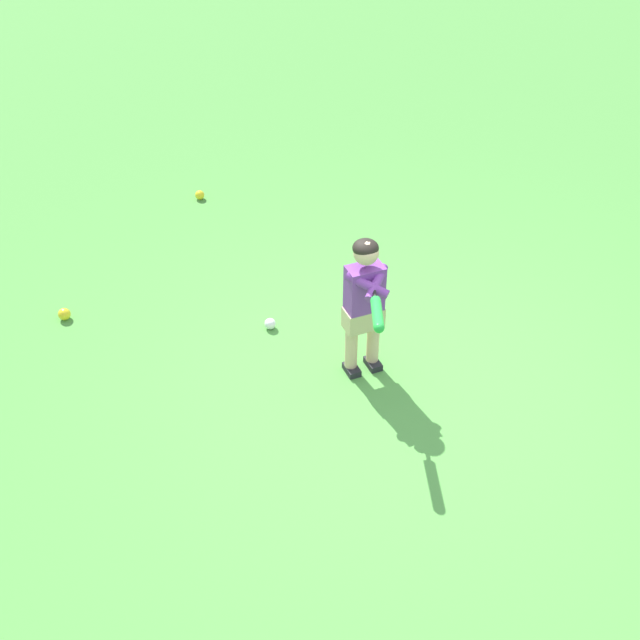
{
  "coord_description": "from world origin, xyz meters",
  "views": [
    {
      "loc": [
        -3.95,
        0.73,
        3.77
      ],
      "look_at": [
        0.3,
        0.51,
        0.45
      ],
      "focal_mm": 43.9,
      "sensor_mm": 36.0,
      "label": 1
    }
  ],
  "objects_px": {
    "child_batter": "(365,298)",
    "play_ball_by_bucket": "(270,324)",
    "play_ball_midfield": "(64,314)",
    "play_ball_far_right": "(200,195)"
  },
  "relations": [
    {
      "from": "child_batter",
      "to": "play_ball_by_bucket",
      "type": "bearing_deg",
      "value": 51.88
    },
    {
      "from": "child_batter",
      "to": "play_ball_far_right",
      "type": "bearing_deg",
      "value": 27.58
    },
    {
      "from": "child_batter",
      "to": "play_ball_midfield",
      "type": "xyz_separation_m",
      "value": [
        0.72,
        2.27,
        -0.6
      ]
    },
    {
      "from": "child_batter",
      "to": "play_ball_by_bucket",
      "type": "xyz_separation_m",
      "value": [
        0.52,
        0.66,
        -0.61
      ]
    },
    {
      "from": "child_batter",
      "to": "play_ball_midfield",
      "type": "relative_size",
      "value": 11.11
    },
    {
      "from": "play_ball_far_right",
      "to": "play_ball_midfield",
      "type": "bearing_deg",
      "value": 153.71
    },
    {
      "from": "play_ball_midfield",
      "to": "play_ball_far_right",
      "type": "bearing_deg",
      "value": -26.29
    },
    {
      "from": "play_ball_far_right",
      "to": "play_ball_by_bucket",
      "type": "bearing_deg",
      "value": -161.61
    },
    {
      "from": "child_batter",
      "to": "play_ball_midfield",
      "type": "height_order",
      "value": "child_batter"
    },
    {
      "from": "child_batter",
      "to": "play_ball_far_right",
      "type": "height_order",
      "value": "child_batter"
    }
  ]
}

